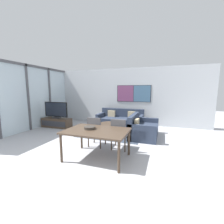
{
  "coord_description": "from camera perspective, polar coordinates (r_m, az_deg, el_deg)",
  "views": [
    {
      "loc": [
        1.94,
        -2.26,
        1.73
      ],
      "look_at": [
        0.21,
        2.71,
        0.95
      ],
      "focal_mm": 24.0,
      "sensor_mm": 36.0,
      "label": 1
    }
  ],
  "objects": [
    {
      "name": "dining_chair_centre",
      "position": [
        4.35,
        2.81,
        -7.66
      ],
      "size": [
        0.46,
        0.46,
        0.92
      ],
      "color": "#4C4C51",
      "rests_on": "ground_plane"
    },
    {
      "name": "television",
      "position": [
        7.36,
        -20.57,
        0.67
      ],
      "size": [
        1.21,
        0.2,
        0.75
      ],
      "color": "#2D2D33",
      "rests_on": "tv_console"
    },
    {
      "name": "fruit_bowl",
      "position": [
        3.87,
        -8.45,
        -5.87
      ],
      "size": [
        0.3,
        0.3,
        0.07
      ],
      "color": "#332D28",
      "rests_on": "dining_table"
    },
    {
      "name": "dining_table",
      "position": [
        3.78,
        -5.86,
        -7.9
      ],
      "size": [
        1.56,
        1.06,
        0.74
      ],
      "color": "#423326",
      "rests_on": "ground_plane"
    },
    {
      "name": "coffee_table",
      "position": [
        5.9,
        -0.36,
        -5.53
      ],
      "size": [
        1.08,
        1.08,
        0.41
      ],
      "color": "#423326",
      "rests_on": "ground_plane"
    },
    {
      "name": "wall_back",
      "position": [
        7.65,
        4.63,
        5.95
      ],
      "size": [
        8.07,
        0.09,
        2.8
      ],
      "color": "silver",
      "rests_on": "ground_plane"
    },
    {
      "name": "sofa_side",
      "position": [
        5.71,
        11.28,
        -6.55
      ],
      "size": [
        0.96,
        1.5,
        0.82
      ],
      "rotation": [
        0.0,
        0.0,
        1.57
      ],
      "color": "#2D384C",
      "rests_on": "ground_plane"
    },
    {
      "name": "dining_chair_left",
      "position": [
        4.61,
        -6.18,
        -6.77
      ],
      "size": [
        0.46,
        0.46,
        0.92
      ],
      "color": "#4C4C51",
      "rests_on": "ground_plane"
    },
    {
      "name": "ground_plane",
      "position": [
        3.45,
        -20.0,
        -22.22
      ],
      "size": [
        24.0,
        24.0,
        0.0
      ],
      "primitive_type": "plane",
      "color": "#B2B2B7"
    },
    {
      "name": "area_rug",
      "position": [
        5.98,
        -0.36,
        -8.36
      ],
      "size": [
        2.39,
        1.64,
        0.01
      ],
      "color": "#333D4C",
      "rests_on": "ground_plane"
    },
    {
      "name": "window_wall_left",
      "position": [
        7.3,
        -29.5,
        5.78
      ],
      "size": [
        0.07,
        5.13,
        2.8
      ],
      "color": "silver",
      "rests_on": "ground_plane"
    },
    {
      "name": "tv_console",
      "position": [
        7.45,
        -20.34,
        -3.83
      ],
      "size": [
        1.41,
        0.48,
        0.43
      ],
      "color": "#423326",
      "rests_on": "ground_plane"
    },
    {
      "name": "sofa_main",
      "position": [
        7.17,
        3.3,
        -3.34
      ],
      "size": [
        2.11,
        0.96,
        0.82
      ],
      "color": "#2D384C",
      "rests_on": "ground_plane"
    }
  ]
}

